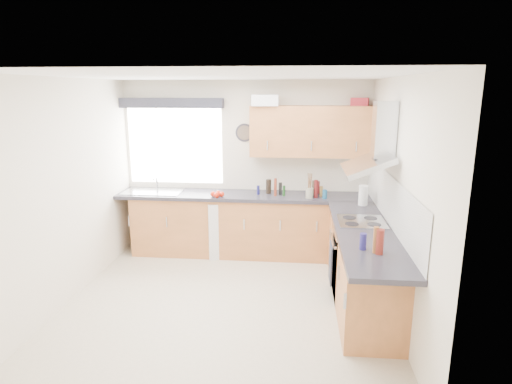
# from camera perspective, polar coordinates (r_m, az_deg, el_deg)

# --- Properties ---
(ground_plane) EXTENTS (3.60, 3.60, 0.00)m
(ground_plane) POSITION_cam_1_polar(r_m,az_deg,el_deg) (5.05, -3.88, -14.46)
(ground_plane) COLOR beige
(ceiling) EXTENTS (3.60, 3.60, 0.02)m
(ceiling) POSITION_cam_1_polar(r_m,az_deg,el_deg) (4.47, -4.41, 15.18)
(ceiling) COLOR white
(ceiling) RESTS_ON wall_back
(wall_back) EXTENTS (3.60, 0.02, 2.50)m
(wall_back) POSITION_cam_1_polar(r_m,az_deg,el_deg) (6.35, -1.42, 3.36)
(wall_back) COLOR silver
(wall_back) RESTS_ON ground_plane
(wall_front) EXTENTS (3.60, 0.02, 2.50)m
(wall_front) POSITION_cam_1_polar(r_m,az_deg,el_deg) (2.93, -10.07, -9.10)
(wall_front) COLOR silver
(wall_front) RESTS_ON ground_plane
(wall_left) EXTENTS (0.02, 3.60, 2.50)m
(wall_left) POSITION_cam_1_polar(r_m,az_deg,el_deg) (5.21, -24.04, -0.06)
(wall_left) COLOR silver
(wall_left) RESTS_ON ground_plane
(wall_right) EXTENTS (0.02, 3.60, 2.50)m
(wall_right) POSITION_cam_1_polar(r_m,az_deg,el_deg) (4.66, 18.28, -1.06)
(wall_right) COLOR silver
(wall_right) RESTS_ON ground_plane
(window) EXTENTS (1.40, 0.02, 1.10)m
(window) POSITION_cam_1_polar(r_m,az_deg,el_deg) (6.50, -10.72, 6.05)
(window) COLOR silver
(window) RESTS_ON wall_back
(window_blind) EXTENTS (1.50, 0.18, 0.14)m
(window_blind) POSITION_cam_1_polar(r_m,az_deg,el_deg) (6.37, -11.20, 11.57)
(window_blind) COLOR #272732
(window_blind) RESTS_ON wall_back
(splashback) EXTENTS (0.01, 3.00, 0.54)m
(splashback) POSITION_cam_1_polar(r_m,az_deg,el_deg) (4.95, 17.37, -0.98)
(splashback) COLOR white
(splashback) RESTS_ON wall_right
(base_cab_back) EXTENTS (3.00, 0.58, 0.86)m
(base_cab_back) POSITION_cam_1_polar(r_m,az_deg,el_deg) (6.28, -2.60, -4.48)
(base_cab_back) COLOR #A16134
(base_cab_back) RESTS_ON ground_plane
(base_cab_corner) EXTENTS (0.60, 0.60, 0.86)m
(base_cab_corner) POSITION_cam_1_polar(r_m,az_deg,el_deg) (6.25, 12.11, -4.85)
(base_cab_corner) COLOR #A16134
(base_cab_corner) RESTS_ON ground_plane
(base_cab_right) EXTENTS (0.58, 2.10, 0.86)m
(base_cab_right) POSITION_cam_1_polar(r_m,az_deg,el_deg) (5.00, 13.93, -9.70)
(base_cab_right) COLOR #A16134
(base_cab_right) RESTS_ON ground_plane
(worktop_back) EXTENTS (3.60, 0.62, 0.05)m
(worktop_back) POSITION_cam_1_polar(r_m,az_deg,el_deg) (6.13, -1.74, -0.49)
(worktop_back) COLOR #25232B
(worktop_back) RESTS_ON base_cab_back
(worktop_right) EXTENTS (0.62, 2.42, 0.05)m
(worktop_right) POSITION_cam_1_polar(r_m,az_deg,el_deg) (4.70, 14.37, -5.31)
(worktop_right) COLOR #25232B
(worktop_right) RESTS_ON base_cab_right
(sink) EXTENTS (0.84, 0.46, 0.10)m
(sink) POSITION_cam_1_polar(r_m,az_deg,el_deg) (6.42, -13.60, 0.36)
(sink) COLOR #B5BBC6
(sink) RESTS_ON worktop_back
(oven) EXTENTS (0.56, 0.58, 0.85)m
(oven) POSITION_cam_1_polar(r_m,az_deg,el_deg) (5.14, 13.58, -9.10)
(oven) COLOR black
(oven) RESTS_ON ground_plane
(hob_plate) EXTENTS (0.52, 0.52, 0.01)m
(hob_plate) POSITION_cam_1_polar(r_m,az_deg,el_deg) (4.97, 13.89, -3.85)
(hob_plate) COLOR #B5BBC6
(hob_plate) RESTS_ON worktop_right
(extractor_hood) EXTENTS (0.52, 0.78, 0.66)m
(extractor_hood) POSITION_cam_1_polar(r_m,az_deg,el_deg) (4.81, 15.64, 5.89)
(extractor_hood) COLOR #B5BBC6
(extractor_hood) RESTS_ON wall_right
(upper_cabinets) EXTENTS (1.70, 0.35, 0.70)m
(upper_cabinets) POSITION_cam_1_polar(r_m,az_deg,el_deg) (6.05, 7.40, 8.02)
(upper_cabinets) COLOR #A16134
(upper_cabinets) RESTS_ON wall_back
(washing_machine) EXTENTS (0.70, 0.69, 0.81)m
(washing_machine) POSITION_cam_1_polar(r_m,az_deg,el_deg) (6.32, -4.11, -4.60)
(washing_machine) COLOR silver
(washing_machine) RESTS_ON ground_plane
(wall_clock) EXTENTS (0.27, 0.04, 0.27)m
(wall_clock) POSITION_cam_1_polar(r_m,az_deg,el_deg) (6.26, -1.55, 7.90)
(wall_clock) COLOR #272732
(wall_clock) RESTS_ON wall_back
(casserole) EXTENTS (0.38, 0.30, 0.15)m
(casserole) POSITION_cam_1_polar(r_m,az_deg,el_deg) (5.94, 1.13, 12.13)
(casserole) COLOR silver
(casserole) RESTS_ON upper_cabinets
(storage_box) EXTENTS (0.27, 0.24, 0.11)m
(storage_box) POSITION_cam_1_polar(r_m,az_deg,el_deg) (6.17, 13.65, 11.61)
(storage_box) COLOR #B82836
(storage_box) RESTS_ON upper_cabinets
(utensil_pot) EXTENTS (0.10, 0.10, 0.14)m
(utensil_pot) POSITION_cam_1_polar(r_m,az_deg,el_deg) (5.92, 7.14, -0.14)
(utensil_pot) COLOR gray
(utensil_pot) RESTS_ON worktop_back
(kitchen_roll) EXTENTS (0.13, 0.13, 0.26)m
(kitchen_roll) POSITION_cam_1_polar(r_m,az_deg,el_deg) (5.67, 14.11, -0.44)
(kitchen_roll) COLOR silver
(kitchen_roll) RESTS_ON worktop_right
(tomato_cluster) EXTENTS (0.21, 0.21, 0.08)m
(tomato_cluster) POSITION_cam_1_polar(r_m,az_deg,el_deg) (5.97, -5.18, -0.29)
(tomato_cluster) COLOR #BB1C09
(tomato_cluster) RESTS_ON worktop_back
(jar_0) EXTENTS (0.05, 0.05, 0.18)m
(jar_0) POSITION_cam_1_polar(r_m,az_deg,el_deg) (6.07, 3.25, 0.45)
(jar_0) COLOR black
(jar_0) RESTS_ON worktop_back
(jar_1) EXTENTS (0.04, 0.04, 0.25)m
(jar_1) POSITION_cam_1_polar(r_m,az_deg,el_deg) (5.99, 2.60, 0.64)
(jar_1) COLOR maroon
(jar_1) RESTS_ON worktop_back
(jar_2) EXTENTS (0.05, 0.05, 0.25)m
(jar_2) POSITION_cam_1_polar(r_m,az_deg,el_deg) (5.94, 8.00, 0.41)
(jar_2) COLOR #561212
(jar_2) RESTS_ON worktop_back
(jar_3) EXTENTS (0.06, 0.06, 0.12)m
(jar_3) POSITION_cam_1_polar(r_m,az_deg,el_deg) (5.93, 9.15, -0.29)
(jar_3) COLOR #195278
(jar_3) RESTS_ON worktop_back
(jar_4) EXTENTS (0.05, 0.05, 0.17)m
(jar_4) POSITION_cam_1_polar(r_m,az_deg,el_deg) (6.22, 8.28, 0.64)
(jar_4) COLOR maroon
(jar_4) RESTS_ON worktop_back
(jar_5) EXTENTS (0.07, 0.07, 0.21)m
(jar_5) POSITION_cam_1_polar(r_m,az_deg,el_deg) (6.09, 7.81, 0.54)
(jar_5) COLOR #3C3021
(jar_5) RESTS_ON worktop_back
(jar_6) EXTENTS (0.04, 0.04, 0.14)m
(jar_6) POSITION_cam_1_polar(r_m,az_deg,el_deg) (6.04, 8.69, 0.09)
(jar_6) COLOR olive
(jar_6) RESTS_ON worktop_back
(jar_7) EXTENTS (0.08, 0.08, 0.20)m
(jar_7) POSITION_cam_1_polar(r_m,az_deg,el_deg) (6.13, 1.68, 0.74)
(jar_7) COLOR black
(jar_7) RESTS_ON worktop_back
(jar_8) EXTENTS (0.04, 0.04, 0.15)m
(jar_8) POSITION_cam_1_polar(r_m,az_deg,el_deg) (6.00, 3.74, 0.15)
(jar_8) COLOR #174017
(jar_8) RESTS_ON worktop_back
(jar_9) EXTENTS (0.04, 0.04, 0.13)m
(jar_9) POSITION_cam_1_polar(r_m,az_deg,el_deg) (6.08, 0.29, 0.27)
(jar_9) COLOR #181852
(jar_9) RESTS_ON worktop_back
(bottle_0) EXTENTS (0.06, 0.06, 0.16)m
(bottle_0) POSITION_cam_1_polar(r_m,az_deg,el_deg) (4.13, 14.08, -6.41)
(bottle_0) COLOR navy
(bottle_0) RESTS_ON worktop_right
(bottle_1) EXTENTS (0.05, 0.05, 0.25)m
(bottle_1) POSITION_cam_1_polar(r_m,az_deg,el_deg) (4.06, 15.68, -6.18)
(bottle_1) COLOR brown
(bottle_1) RESTS_ON worktop_right
(bottle_2) EXTENTS (0.07, 0.07, 0.24)m
(bottle_2) POSITION_cam_1_polar(r_m,az_deg,el_deg) (4.04, 16.20, -6.39)
(bottle_2) COLOR maroon
(bottle_2) RESTS_ON worktop_right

